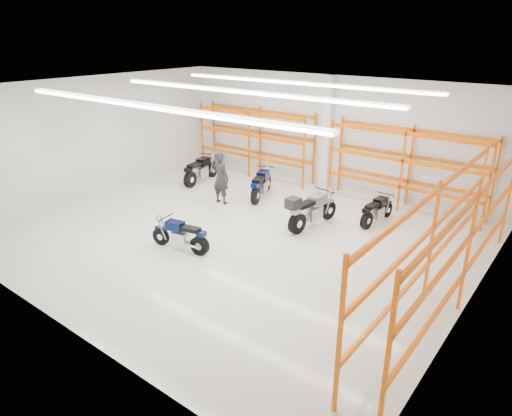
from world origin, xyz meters
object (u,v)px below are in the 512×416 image
Objects in this scene: motorcycle_back_a at (200,171)px; motorcycle_back_c at (310,211)px; structural_column at (327,134)px; motorcycle_back_b at (261,185)px; motorcycle_main at (182,236)px; motorcycle_back_d at (376,211)px; standing_man at (221,178)px.

motorcycle_back_c is at bearing -11.54° from motorcycle_back_a.
motorcycle_back_c is at bearing -67.12° from structural_column.
motorcycle_back_b is (3.19, 0.07, -0.01)m from motorcycle_back_a.
motorcycle_back_c reaches higher than motorcycle_main.
motorcycle_back_d is at bearing -34.84° from structural_column.
motorcycle_main is 5.11m from motorcycle_back_b.
motorcycle_back_a is at bearing -176.94° from motorcycle_back_d.
structural_column is at bearing -119.34° from standing_man.
motorcycle_main is at bearing -119.34° from motorcycle_back_c.
motorcycle_back_b is 0.88× the size of motorcycle_back_c.
motorcycle_back_c is at bearing 179.84° from standing_man.
motorcycle_back_a is (-4.11, 4.96, 0.07)m from motorcycle_main.
structural_column is (0.42, 7.63, 1.80)m from motorcycle_main.
standing_man is 0.44× the size of structural_column.
structural_column is at bearing 145.16° from motorcycle_back_d.
motorcycle_back_c is 0.54× the size of structural_column.
motorcycle_back_c reaches higher than motorcycle_back_d.
motorcycle_back_c is 1.28× the size of motorcycle_back_d.
motorcycle_back_a reaches higher than motorcycle_main.
structural_column reaches higher than motorcycle_back_c.
motorcycle_back_a is at bearing -178.77° from motorcycle_back_b.
standing_man is at bearing -28.61° from motorcycle_back_a.
structural_column is (-1.66, 3.93, 1.65)m from motorcycle_back_c.
motorcycle_back_b is 1.10× the size of standing_man.
motorcycle_back_b is 4.59m from motorcycle_back_d.
motorcycle_main is 6.50m from motorcycle_back_d.
motorcycle_main is at bearing -93.15° from structural_column.
motorcycle_back_a is 0.94× the size of motorcycle_back_c.
standing_man is at bearing -121.82° from motorcycle_back_b.
motorcycle_back_c is (3.00, -1.33, 0.08)m from motorcycle_back_b.
motorcycle_back_c is at bearing 60.66° from motorcycle_main.
motorcycle_back_d is at bearing 55.81° from motorcycle_main.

